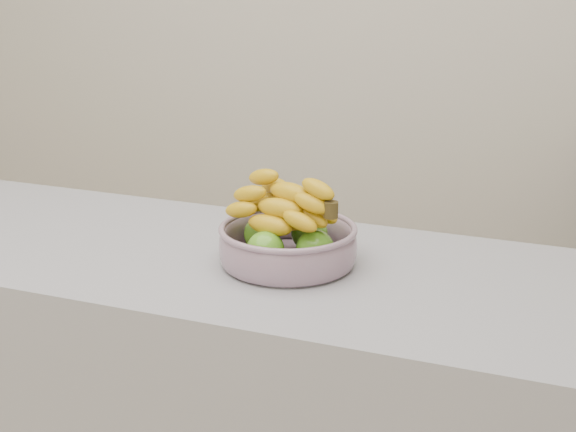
# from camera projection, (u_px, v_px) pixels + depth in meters

# --- Properties ---
(counter) EXTENTS (2.00, 0.60, 0.90)m
(counter) POSITION_uv_depth(u_px,v_px,m) (154.00, 428.00, 1.84)
(counter) COLOR #92939A
(counter) RESTS_ON ground
(fruit_bowl) EXTENTS (0.27, 0.27, 0.17)m
(fruit_bowl) POSITION_uv_depth(u_px,v_px,m) (288.00, 239.00, 1.57)
(fruit_bowl) COLOR #99AAB8
(fruit_bowl) RESTS_ON counter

